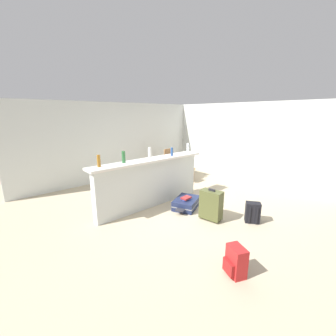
{
  "coord_description": "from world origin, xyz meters",
  "views": [
    {
      "loc": [
        -3.64,
        -3.5,
        2.16
      ],
      "look_at": [
        -0.03,
        0.54,
        0.8
      ],
      "focal_mm": 23.38,
      "sensor_mm": 36.0,
      "label": 1
    }
  ],
  "objects": [
    {
      "name": "wall_back",
      "position": [
        0.0,
        3.05,
        1.25
      ],
      "size": [
        6.6,
        0.1,
        2.5
      ],
      "primitive_type": "cube",
      "color": "silver",
      "rests_on": "ground_plane"
    },
    {
      "name": "suitcase_flat_navy",
      "position": [
        -0.14,
        -0.22,
        0.11
      ],
      "size": [
        0.89,
        0.73,
        0.22
      ],
      "color": "#1E284C",
      "rests_on": "ground_plane"
    },
    {
      "name": "suitcase_upright_olive",
      "position": [
        -0.2,
        -0.97,
        0.33
      ],
      "size": [
        0.31,
        0.47,
        0.67
      ],
      "color": "#51562D",
      "rests_on": "ground_plane"
    },
    {
      "name": "book_stack",
      "position": [
        -0.18,
        -0.26,
        0.25
      ],
      "size": [
        0.26,
        0.21,
        0.07
      ],
      "color": "#334C99",
      "rests_on": "suitcase_flat_navy"
    },
    {
      "name": "bottle_amber",
      "position": [
        -1.88,
        0.5,
        1.26
      ],
      "size": [
        0.07,
        0.07,
        0.24
      ],
      "primitive_type": "cylinder",
      "color": "#9E661E",
      "rests_on": "bar_countertop"
    },
    {
      "name": "bottle_green",
      "position": [
        -1.33,
        0.49,
        1.27
      ],
      "size": [
        0.07,
        0.07,
        0.25
      ],
      "primitive_type": "cylinder",
      "color": "#2D6B38",
      "rests_on": "bar_countertop"
    },
    {
      "name": "wall_right",
      "position": [
        3.05,
        0.3,
        1.25
      ],
      "size": [
        0.1,
        6.0,
        2.5
      ],
      "primitive_type": "cube",
      "color": "silver",
      "rests_on": "ground_plane"
    },
    {
      "name": "dining_table",
      "position": [
        1.37,
        1.77,
        0.65
      ],
      "size": [
        1.1,
        0.8,
        0.74
      ],
      "color": "brown",
      "rests_on": "ground_plane"
    },
    {
      "name": "partition_half_wall",
      "position": [
        -0.68,
        0.43,
        0.55
      ],
      "size": [
        2.8,
        0.2,
        1.09
      ],
      "primitive_type": "cube",
      "color": "silver",
      "rests_on": "ground_plane"
    },
    {
      "name": "backpack_red",
      "position": [
        -1.24,
        -2.19,
        0.2
      ],
      "size": [
        0.31,
        0.33,
        0.42
      ],
      "color": "red",
      "rests_on": "ground_plane"
    },
    {
      "name": "ground_plane",
      "position": [
        0.0,
        0.0,
        -0.03
      ],
      "size": [
        13.0,
        13.0,
        0.05
      ],
      "primitive_type": "cube",
      "color": "#BCAD8E"
    },
    {
      "name": "bottle_blue",
      "position": [
        -0.06,
        0.38,
        1.25
      ],
      "size": [
        0.06,
        0.06,
        0.21
      ],
      "primitive_type": "cylinder",
      "color": "#284C89",
      "rests_on": "bar_countertop"
    },
    {
      "name": "bottle_white",
      "position": [
        -0.68,
        0.45,
        1.27
      ],
      "size": [
        0.08,
        0.08,
        0.26
      ],
      "primitive_type": "cylinder",
      "color": "silver",
      "rests_on": "bar_countertop"
    },
    {
      "name": "bar_countertop",
      "position": [
        -0.68,
        0.43,
        1.12
      ],
      "size": [
        2.96,
        0.4,
        0.05
      ],
      "primitive_type": "cube",
      "color": "white",
      "rests_on": "partition_half_wall"
    },
    {
      "name": "backpack_black",
      "position": [
        0.35,
        -1.6,
        0.2
      ],
      "size": [
        0.33,
        0.34,
        0.42
      ],
      "color": "black",
      "rests_on": "ground_plane"
    },
    {
      "name": "dining_chair_near_partition",
      "position": [
        1.3,
        1.23,
        0.52
      ],
      "size": [
        0.43,
        0.43,
        0.93
      ],
      "color": "#9E754C",
      "rests_on": "ground_plane"
    },
    {
      "name": "dining_chair_far_side",
      "position": [
        1.49,
        2.36,
        0.52
      ],
      "size": [
        0.45,
        0.45,
        0.93
      ],
      "color": "#9E754C",
      "rests_on": "ground_plane"
    },
    {
      "name": "bottle_clear",
      "position": [
        0.59,
        0.45,
        1.26
      ],
      "size": [
        0.07,
        0.07,
        0.25
      ],
      "primitive_type": "cylinder",
      "color": "silver",
      "rests_on": "bar_countertop"
    }
  ]
}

